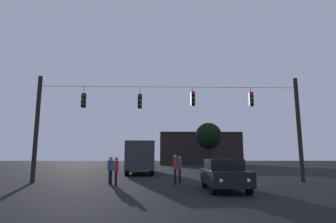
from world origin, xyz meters
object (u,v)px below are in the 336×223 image
object	(u,v)px
pedestrian_crossing_right	(180,168)
pedestrian_near_bus	(116,170)
pedestrian_crossing_center	(111,169)
city_bus	(140,155)
car_near_right	(224,174)
pedestrian_crossing_left	(175,167)
tree_left_silhouette	(209,136)

from	to	relation	value
pedestrian_crossing_right	pedestrian_near_bus	world-z (taller)	pedestrian_crossing_right
pedestrian_crossing_center	pedestrian_near_bus	world-z (taller)	pedestrian_crossing_center
city_bus	pedestrian_crossing_right	distance (m)	11.45
car_near_right	pedestrian_crossing_left	xyz separation A→B (m)	(-2.26, 2.94, 0.22)
pedestrian_crossing_center	pedestrian_crossing_right	size ratio (longest dim) A/B	0.99
car_near_right	pedestrian_crossing_left	size ratio (longest dim) A/B	2.46
city_bus	car_near_right	distance (m)	15.70
car_near_right	pedestrian_near_bus	bearing A→B (deg)	157.36
pedestrian_crossing_left	tree_left_silhouette	xyz separation A→B (m)	(7.42, 30.09, 4.16)
pedestrian_near_bus	car_near_right	bearing A→B (deg)	-22.64
pedestrian_crossing_center	pedestrian_near_bus	bearing A→B (deg)	-63.01
pedestrian_crossing_right	car_near_right	bearing A→B (deg)	-63.39
pedestrian_crossing_left	city_bus	bearing A→B (deg)	104.22
pedestrian_crossing_left	tree_left_silhouette	bearing A→B (deg)	76.15
city_bus	pedestrian_crossing_left	world-z (taller)	city_bus
pedestrian_crossing_left	pedestrian_crossing_right	distance (m)	0.96
tree_left_silhouette	pedestrian_crossing_center	bearing A→B (deg)	-110.93
pedestrian_crossing_left	pedestrian_near_bus	distance (m)	3.49
car_near_right	pedestrian_crossing_center	world-z (taller)	pedestrian_crossing_center
car_near_right	pedestrian_near_bus	size ratio (longest dim) A/B	2.69
city_bus	pedestrian_crossing_center	world-z (taller)	city_bus
city_bus	pedestrian_crossing_center	size ratio (longest dim) A/B	6.76
car_near_right	tree_left_silhouette	xyz separation A→B (m)	(5.16, 33.03, 4.37)
pedestrian_crossing_right	pedestrian_near_bus	xyz separation A→B (m)	(-3.77, -1.46, -0.03)
city_bus	pedestrian_near_bus	size ratio (longest dim) A/B	6.87
city_bus	pedestrian_crossing_center	xyz separation A→B (m)	(-0.94, -11.40, -0.94)
pedestrian_crossing_center	pedestrian_crossing_left	bearing A→B (deg)	-5.92
pedestrian_crossing_center	tree_left_silhouette	size ratio (longest dim) A/B	0.22
pedestrian_crossing_right	tree_left_silhouette	world-z (taller)	tree_left_silhouette
pedestrian_crossing_right	tree_left_silhouette	size ratio (longest dim) A/B	0.22
pedestrian_crossing_right	pedestrian_near_bus	size ratio (longest dim) A/B	1.03
city_bus	pedestrian_crossing_left	xyz separation A→B (m)	(2.99, -11.81, -0.85)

